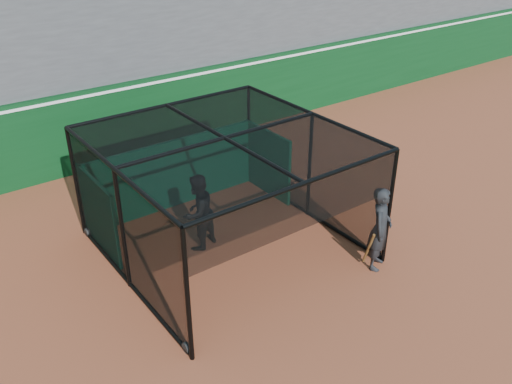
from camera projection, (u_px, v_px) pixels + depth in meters
ground at (273, 301)px, 11.34m from camera, size 120.00×120.00×0.00m
outfield_wall at (104, 124)px, 16.73m from camera, size 50.00×0.50×2.50m
grandstand at (46, 0)px, 17.88m from camera, size 50.00×7.85×8.95m
batting_cage at (226, 195)px, 12.48m from camera, size 5.22×5.40×2.84m
batter at (198, 212)px, 12.71m from camera, size 1.11×0.98×1.89m
on_deck_player at (380, 229)px, 11.98m from camera, size 0.87×0.79×2.00m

